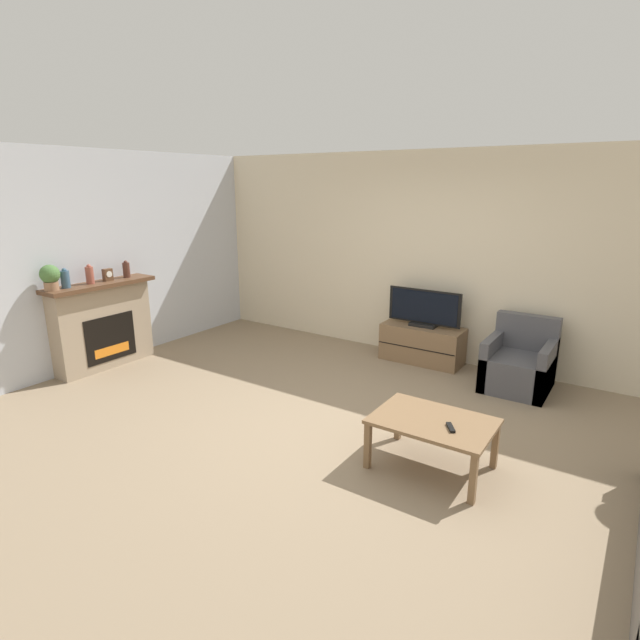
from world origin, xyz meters
name	(u,v)px	position (x,y,z in m)	size (l,w,h in m)	color
ground_plane	(347,424)	(0.00, 0.00, 0.00)	(24.00, 24.00, 0.00)	#89755B
wall_back	(442,258)	(0.00, 2.37, 1.35)	(12.00, 0.06, 2.70)	beige
wall_left	(111,258)	(-3.59, 0.00, 1.35)	(0.06, 12.00, 2.70)	silver
fireplace	(103,324)	(-3.41, -0.33, 0.56)	(0.40, 1.37, 1.10)	tan
mantel_vase_left	(65,279)	(-3.40, -0.74, 1.21)	(0.10, 0.10, 0.24)	#385670
mantel_vase_centre_left	(90,275)	(-3.40, -0.43, 1.21)	(0.09, 0.09, 0.24)	#994C3D
mantel_vase_right	(126,270)	(-3.40, 0.08, 1.20)	(0.09, 0.09, 0.22)	#512D23
mantel_clock	(108,275)	(-3.39, -0.20, 1.18)	(0.08, 0.11, 0.15)	brown
potted_plant	(50,276)	(-3.40, -0.91, 1.26)	(0.22, 0.22, 0.30)	#936B4C
tv_stand	(422,344)	(-0.10, 2.09, 0.24)	(1.05, 0.44, 0.49)	brown
tv	(424,310)	(-0.10, 2.08, 0.71)	(0.97, 0.18, 0.49)	black
armchair	(519,365)	(1.17, 1.88, 0.27)	(0.70, 0.76, 0.81)	#4C4C51
coffee_table	(433,426)	(0.97, -0.27, 0.38)	(0.95, 0.66, 0.44)	brown
remote	(451,427)	(1.15, -0.34, 0.45)	(0.12, 0.15, 0.02)	black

